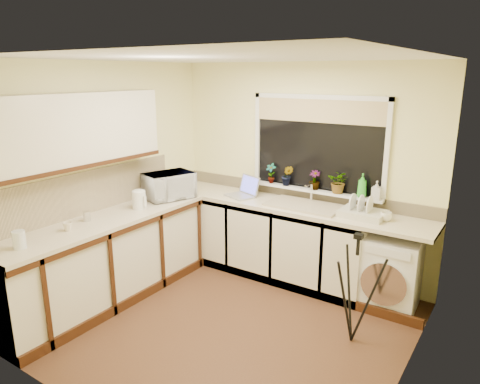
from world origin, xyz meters
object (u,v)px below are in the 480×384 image
(glass_jug, at_px, (19,240))
(plant_d, at_px, (339,182))
(steel_jar, at_px, (87,216))
(plant_a, at_px, (271,173))
(soap_bottle_green, at_px, (362,186))
(plant_b, at_px, (287,176))
(cup_left, at_px, (68,227))
(tripod, at_px, (355,289))
(plant_c, at_px, (315,180))
(dish_rack, at_px, (363,214))
(washing_machine, at_px, (391,272))
(laptop, at_px, (244,191))
(kettle, at_px, (139,200))
(cup_back, at_px, (386,216))
(soap_bottle_clear, at_px, (376,190))
(microwave, at_px, (169,186))

(glass_jug, relative_size, plant_d, 0.60)
(steel_jar, xyz_separation_m, plant_d, (1.89, 1.86, 0.23))
(plant_a, height_order, soap_bottle_green, soap_bottle_green)
(plant_b, bearing_deg, steel_jar, -124.25)
(cup_left, bearing_deg, tripod, 24.89)
(tripod, relative_size, plant_d, 4.01)
(plant_c, bearing_deg, dish_rack, -18.40)
(washing_machine, distance_m, laptop, 1.88)
(kettle, distance_m, plant_c, 1.96)
(soap_bottle_green, bearing_deg, plant_d, 176.94)
(tripod, bearing_deg, cup_back, 79.43)
(laptop, bearing_deg, kettle, -101.93)
(glass_jug, height_order, plant_a, plant_a)
(plant_a, height_order, cup_back, plant_a)
(washing_machine, distance_m, kettle, 2.75)
(steel_jar, bearing_deg, soap_bottle_clear, 38.74)
(laptop, height_order, steel_jar, laptop)
(plant_b, bearing_deg, microwave, -146.06)
(plant_a, distance_m, cup_left, 2.35)
(soap_bottle_green, bearing_deg, kettle, -147.97)
(glass_jug, bearing_deg, washing_machine, 44.45)
(plant_b, relative_size, plant_d, 0.94)
(soap_bottle_clear, height_order, cup_left, soap_bottle_clear)
(dish_rack, relative_size, plant_a, 1.87)
(tripod, xyz_separation_m, cup_back, (-0.00, 0.82, 0.44))
(microwave, height_order, soap_bottle_green, soap_bottle_green)
(washing_machine, xyz_separation_m, cup_left, (-2.50, -1.93, 0.57))
(soap_bottle_clear, relative_size, cup_back, 1.70)
(laptop, height_order, microwave, microwave)
(plant_c, bearing_deg, cup_left, -125.14)
(microwave, distance_m, plant_a, 1.22)
(steel_jar, bearing_deg, washing_machine, 32.47)
(plant_b, height_order, soap_bottle_green, soap_bottle_green)
(plant_d, height_order, cup_left, plant_d)
(cup_back, bearing_deg, plant_b, 170.79)
(microwave, xyz_separation_m, plant_d, (1.78, 0.78, 0.13))
(washing_machine, distance_m, plant_c, 1.28)
(washing_machine, distance_m, soap_bottle_green, 0.93)
(soap_bottle_clear, bearing_deg, microwave, -160.63)
(plant_b, relative_size, plant_c, 1.10)
(soap_bottle_clear, relative_size, cup_left, 2.25)
(laptop, distance_m, cup_back, 1.68)
(tripod, bearing_deg, laptop, 143.39)
(laptop, relative_size, cup_back, 3.57)
(glass_jug, bearing_deg, cup_back, 45.85)
(washing_machine, relative_size, plant_a, 3.14)
(washing_machine, height_order, plant_b, plant_b)
(washing_machine, height_order, plant_c, plant_c)
(plant_a, height_order, soap_bottle_clear, plant_a)
(dish_rack, relative_size, tripod, 0.44)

